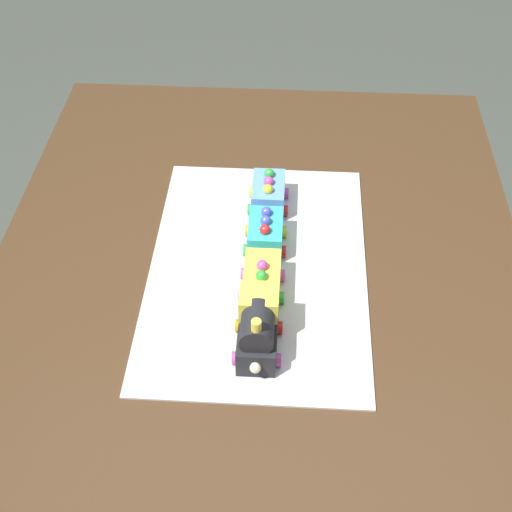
{
  "coord_description": "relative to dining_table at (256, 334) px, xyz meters",
  "views": [
    {
      "loc": [
        -0.87,
        -0.05,
        1.68
      ],
      "look_at": [
        0.07,
        0.0,
        0.77
      ],
      "focal_mm": 50.29,
      "sensor_mm": 36.0,
      "label": 1
    }
  ],
  "objects": [
    {
      "name": "ground_plane",
      "position": [
        0.0,
        0.0,
        -0.63
      ],
      "size": [
        8.0,
        8.0,
        0.0
      ],
      "primitive_type": "plane",
      "color": "#474C44"
    },
    {
      "name": "dining_table",
      "position": [
        0.0,
        0.0,
        0.0
      ],
      "size": [
        1.4,
        1.0,
        0.74
      ],
      "color": "#4C331E",
      "rests_on": "ground"
    },
    {
      "name": "cake_board",
      "position": [
        0.07,
        0.0,
        0.11
      ],
      "size": [
        0.6,
        0.4,
        0.0
      ],
      "primitive_type": "cube",
      "color": "silver",
      "rests_on": "dining_table"
    },
    {
      "name": "cake_locomotive",
      "position": [
        -0.12,
        -0.01,
        0.16
      ],
      "size": [
        0.14,
        0.08,
        0.12
      ],
      "color": "#232328",
      "rests_on": "cake_board"
    },
    {
      "name": "cake_car_caboose_lemon",
      "position": [
        0.01,
        -0.01,
        0.14
      ],
      "size": [
        0.1,
        0.08,
        0.07
      ],
      "color": "#F4E04C",
      "rests_on": "cake_board"
    },
    {
      "name": "cake_car_gondola_turquoise",
      "position": [
        0.13,
        -0.01,
        0.14
      ],
      "size": [
        0.1,
        0.08,
        0.07
      ],
      "color": "#38B7C6",
      "rests_on": "cake_board"
    },
    {
      "name": "cake_car_flatbed_sky_blue",
      "position": [
        0.25,
        -0.01,
        0.14
      ],
      "size": [
        0.1,
        0.08,
        0.07
      ],
      "color": "#669EEA",
      "rests_on": "cake_board"
    }
  ]
}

